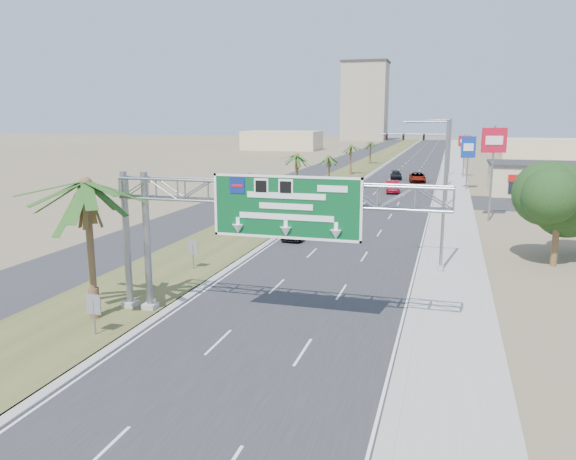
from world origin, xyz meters
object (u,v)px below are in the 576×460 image
(store_building, at_px, (561,180))
(pole_sign_red_near, at_px, (494,146))
(car_left_lane, at_px, (298,230))
(car_mid_lane, at_px, (392,187))
(car_right_lane, at_px, (417,177))
(signal_mast, at_px, (433,154))
(car_far, at_px, (396,175))
(sign_gantry, at_px, (257,203))
(pole_sign_blue, at_px, (468,149))
(palm_near, at_px, (86,184))
(pole_sign_red_far, at_px, (465,144))

(store_building, height_order, pole_sign_red_near, pole_sign_red_near)
(car_left_lane, xyz_separation_m, car_mid_lane, (4.65, 32.60, 0.05))
(car_right_lane, relative_size, pole_sign_red_near, 0.57)
(car_mid_lane, relative_size, pole_sign_red_near, 0.53)
(car_right_lane, bearing_deg, car_left_lane, -104.32)
(pole_sign_red_near, bearing_deg, signal_mast, 102.78)
(car_mid_lane, bearing_deg, car_far, 86.07)
(sign_gantry, xyz_separation_m, car_left_lane, (-3.33, 19.75, -5.29))
(signal_mast, xyz_separation_m, car_mid_lane, (-4.91, -9.69, -4.03))
(car_far, distance_m, pole_sign_blue, 16.62)
(palm_near, relative_size, signal_mast, 0.81)
(palm_near, xyz_separation_m, pole_sign_blue, (19.27, 60.53, -1.18))
(car_left_lane, relative_size, pole_sign_red_far, 0.61)
(palm_near, xyz_separation_m, pole_sign_red_near, (20.92, 35.11, 0.48))
(sign_gantry, height_order, car_left_lane, sign_gantry)
(signal_mast, distance_m, store_building, 18.08)
(sign_gantry, bearing_deg, palm_near, -166.68)
(pole_sign_red_near, bearing_deg, car_mid_lane, 120.87)
(car_left_lane, relative_size, car_right_lane, 0.83)
(sign_gantry, xyz_separation_m, store_building, (23.06, 56.07, -4.06))
(signal_mast, relative_size, pole_sign_blue, 1.32)
(signal_mast, bearing_deg, car_left_lane, -102.75)
(car_right_lane, height_order, pole_sign_red_near, pole_sign_red_near)
(pole_sign_red_far, bearing_deg, car_right_lane, -125.69)
(car_mid_lane, bearing_deg, signal_mast, 55.36)
(store_building, height_order, car_far, store_building)
(sign_gantry, height_order, store_building, sign_gantry)
(car_right_lane, relative_size, car_far, 1.17)
(store_building, xyz_separation_m, car_far, (-22.92, 13.91, -1.33))
(car_far, bearing_deg, pole_sign_blue, -52.76)
(pole_sign_blue, bearing_deg, car_far, 134.01)
(pole_sign_blue, height_order, pole_sign_red_far, pole_sign_blue)
(sign_gantry, bearing_deg, pole_sign_blue, 79.24)
(signal_mast, height_order, car_far, signal_mast)
(sign_gantry, bearing_deg, car_left_lane, 99.57)
(sign_gantry, xyz_separation_m, signal_mast, (6.23, 62.05, -1.21))
(pole_sign_red_far, bearing_deg, palm_near, -103.67)
(car_left_lane, height_order, pole_sign_red_near, pole_sign_red_near)
(pole_sign_red_near, bearing_deg, car_right_lane, 104.92)
(signal_mast, bearing_deg, palm_near, -102.66)
(sign_gantry, relative_size, pole_sign_blue, 2.16)
(sign_gantry, relative_size, car_mid_lane, 3.38)
(car_far, bearing_deg, car_mid_lane, -92.93)
(car_left_lane, relative_size, pole_sign_blue, 0.58)
(car_left_lane, distance_m, car_mid_lane, 32.93)
(car_far, bearing_deg, sign_gantry, -96.89)
(store_building, xyz_separation_m, pole_sign_red_near, (-10.28, -22.89, 5.41))
(signal_mast, height_order, store_building, signal_mast)
(signal_mast, bearing_deg, car_far, 127.51)
(car_mid_lane, xyz_separation_m, pole_sign_blue, (9.81, 6.25, 4.93))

